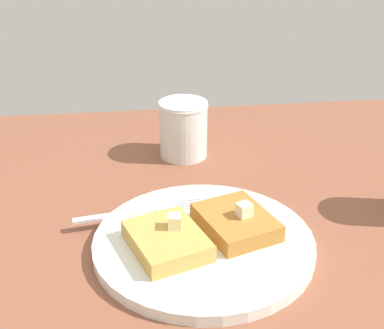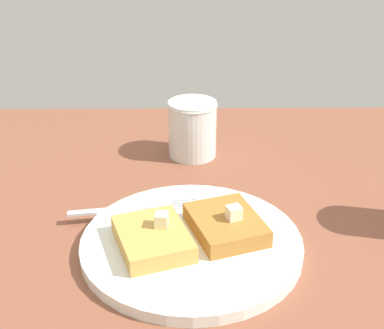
# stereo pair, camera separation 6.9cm
# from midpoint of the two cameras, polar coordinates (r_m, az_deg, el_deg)

# --- Properties ---
(plate) EXTENTS (0.25, 0.25, 0.01)m
(plate) POSITION_cam_midpoint_polar(r_m,az_deg,el_deg) (0.61, 3.25, -8.47)
(plate) COLOR white
(plate) RESTS_ON table_surface
(toast_slice_left) EXTENTS (0.10, 0.11, 0.02)m
(toast_slice_left) POSITION_cam_midpoint_polar(r_m,az_deg,el_deg) (0.59, -0.49, -8.02)
(toast_slice_left) COLOR gold
(toast_slice_left) RESTS_ON plate
(toast_slice_middle) EXTENTS (0.10, 0.11, 0.02)m
(toast_slice_middle) POSITION_cam_midpoint_polar(r_m,az_deg,el_deg) (0.61, 6.88, -6.47)
(toast_slice_middle) COLOR #AD702E
(toast_slice_middle) RESTS_ON plate
(butter_pat_primary) EXTENTS (0.02, 0.02, 0.02)m
(butter_pat_primary) POSITION_cam_midpoint_polar(r_m,az_deg,el_deg) (0.59, 0.14, -6.03)
(butter_pat_primary) COLOR #EDE9B7
(butter_pat_primary) RESTS_ON toast_slice_left
(butter_pat_secondary) EXTENTS (0.02, 0.02, 0.02)m
(butter_pat_secondary) POSITION_cam_midpoint_polar(r_m,az_deg,el_deg) (0.60, 7.80, -5.22)
(butter_pat_secondary) COLOR #F5EAC9
(butter_pat_secondary) RESTS_ON toast_slice_middle
(fork) EXTENTS (0.16, 0.04, 0.00)m
(fork) POSITION_cam_midpoint_polar(r_m,az_deg,el_deg) (0.66, -2.30, -4.70)
(fork) COLOR silver
(fork) RESTS_ON plate
(syrup_jar) EXTENTS (0.07, 0.07, 0.09)m
(syrup_jar) POSITION_cam_midpoint_polar(r_m,az_deg,el_deg) (0.81, 2.50, 3.49)
(syrup_jar) COLOR #39120C
(syrup_jar) RESTS_ON table_surface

